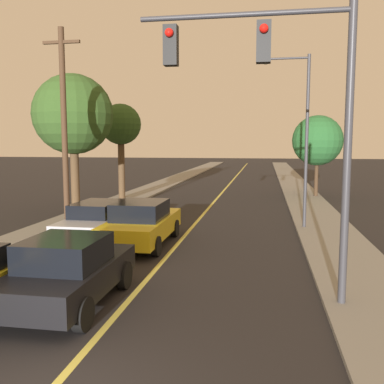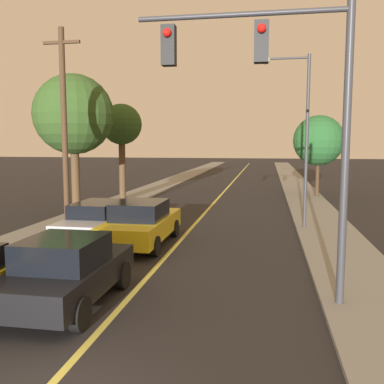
{
  "view_description": "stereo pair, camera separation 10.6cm",
  "coord_description": "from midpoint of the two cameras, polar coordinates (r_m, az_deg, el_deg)",
  "views": [
    {
      "loc": [
        3.15,
        -5.01,
        3.77
      ],
      "look_at": [
        0.0,
        13.48,
        1.6
      ],
      "focal_mm": 40.0,
      "sensor_mm": 36.0,
      "label": 1
    },
    {
      "loc": [
        3.25,
        -4.99,
        3.77
      ],
      "look_at": [
        0.0,
        13.48,
        1.6
      ],
      "focal_mm": 40.0,
      "sensor_mm": 36.0,
      "label": 2
    }
  ],
  "objects": [
    {
      "name": "traffic_signal_mast",
      "position": [
        9.96,
        11.53,
        13.01
      ],
      "size": [
        4.77,
        0.42,
        6.72
      ],
      "color": "#333338",
      "rests_on": "ground"
    },
    {
      "name": "tree_right_near",
      "position": [
        30.52,
        16.3,
        6.6
      ],
      "size": [
        3.41,
        3.41,
        5.51
      ],
      "color": "#3D2B1C",
      "rests_on": "ground"
    },
    {
      "name": "car_outer_lane_second",
      "position": [
        17.35,
        -12.44,
        -3.53
      ],
      "size": [
        1.88,
        5.2,
        1.47
      ],
      "color": "#A5A8B2",
      "rests_on": "ground"
    },
    {
      "name": "tree_left_far",
      "position": [
        27.39,
        -9.6,
        8.68
      ],
      "size": [
        2.54,
        2.54,
        6.07
      ],
      "color": "#4C3823",
      "rests_on": "ground"
    },
    {
      "name": "streetlamp_right",
      "position": [
        19.01,
        13.54,
        9.6
      ],
      "size": [
        2.04,
        0.36,
        7.33
      ],
      "color": "#333338",
      "rests_on": "ground"
    },
    {
      "name": "tree_left_near",
      "position": [
        22.95,
        -15.71,
        9.87
      ],
      "size": [
        4.07,
        4.07,
        7.13
      ],
      "color": "#4C3823",
      "rests_on": "ground"
    },
    {
      "name": "sidewalk_left",
      "position": [
        42.14,
        -2.7,
        1.54
      ],
      "size": [
        2.5,
        80.0,
        0.12
      ],
      "color": "gray",
      "rests_on": "ground"
    },
    {
      "name": "car_near_lane_front",
      "position": [
        10.43,
        -16.47,
        -10.08
      ],
      "size": [
        2.01,
        4.14,
        1.63
      ],
      "color": "black",
      "rests_on": "ground"
    },
    {
      "name": "road_surface",
      "position": [
        41.29,
        5.18,
        1.34
      ],
      "size": [
        9.1,
        80.0,
        0.01
      ],
      "color": "black",
      "rests_on": "ground"
    },
    {
      "name": "car_near_lane_second",
      "position": [
        15.87,
        -6.91,
        -4.11
      ],
      "size": [
        2.06,
        4.89,
        1.65
      ],
      "color": "gold",
      "rests_on": "ground"
    },
    {
      "name": "sidewalk_right",
      "position": [
        41.25,
        13.24,
        1.26
      ],
      "size": [
        2.5,
        80.0,
        0.12
      ],
      "color": "gray",
      "rests_on": "ground"
    },
    {
      "name": "utility_pole_left",
      "position": [
        18.84,
        -16.84,
        8.39
      ],
      "size": [
        1.6,
        0.24,
        8.33
      ],
      "color": "#422D1E",
      "rests_on": "ground"
    }
  ]
}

